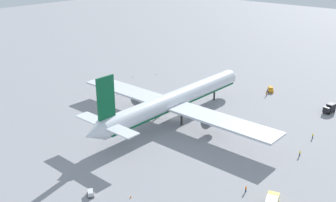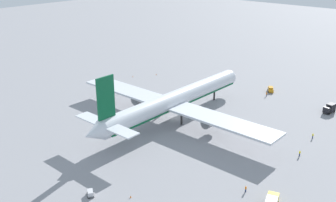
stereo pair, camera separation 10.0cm
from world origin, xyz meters
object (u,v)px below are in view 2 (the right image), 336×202
Objects in this scene: airliner at (174,101)px; traffic_cone_3 at (131,197)px; service_truck_4 at (330,108)px; baggage_cart_0 at (90,193)px; traffic_cone_0 at (133,76)px; ground_worker_0 at (267,94)px; ground_worker_5 at (246,189)px; service_van at (271,89)px; ground_worker_1 at (300,153)px; traffic_cone_2 at (156,74)px; service_truck_2 at (272,202)px; ground_worker_3 at (313,136)px.

traffic_cone_3 is at bearing -151.69° from airliner.
service_truck_4 is 90.60m from baggage_cart_0.
traffic_cone_0 is (23.39, 44.41, -6.37)m from airliner.
ground_worker_0 is 68.08m from ground_worker_5.
service_van is 8.37× the size of traffic_cone_0.
ground_worker_1 is at bearing -102.59° from traffic_cone_0.
ground_worker_1 is 3.20× the size of traffic_cone_0.
traffic_cone_0 is (19.60, 87.75, -0.62)m from ground_worker_1.
ground_worker_1 is 3.20× the size of traffic_cone_2.
service_truck_2 is 3.34× the size of ground_worker_5.
baggage_cart_0 is at bearing -179.20° from ground_worker_0.
airliner is 17.02× the size of service_van.
ground_worker_5 is at bearing 179.19° from ground_worker_3.
traffic_cone_2 is at bearing 70.56° from ground_worker_1.
ground_worker_0 reaches higher than traffic_cone_3.
ground_worker_3 is (-23.72, -28.40, -0.02)m from ground_worker_0.
ground_worker_0 reaches higher than ground_worker_5.
service_truck_4 is 9.59× the size of traffic_cone_0.
traffic_cone_3 is at bearing 124.32° from service_truck_2.
ground_worker_3 reaches higher than traffic_cone_0.
ground_worker_3 is 38.41m from ground_worker_5.
ground_worker_3 is at bearing -170.99° from service_truck_4.
traffic_cone_0 is (70.21, 58.86, -0.45)m from baggage_cart_0.
traffic_cone_0 is 1.00× the size of traffic_cone_2.
service_truck_2 is 79.06m from service_van.
traffic_cone_3 is at bearing 136.28° from ground_worker_5.
airliner reaches higher than traffic_cone_0.
service_van is at bearing -74.19° from traffic_cone_2.
ground_worker_5 is 3.02× the size of traffic_cone_3.
traffic_cone_0 is (44.75, 85.49, -0.57)m from ground_worker_5.
traffic_cone_2 is at bearing 55.82° from ground_worker_5.
baggage_cart_0 is 1.72× the size of ground_worker_1.
service_van is at bearing 1.62° from baggage_cart_0.
traffic_cone_0 is at bearing 77.41° from ground_worker_1.
ground_worker_3 is at bearing -101.03° from traffic_cone_2.
service_truck_2 is 64.64m from service_truck_4.
ground_worker_3 is (17.05, -41.62, -5.76)m from airliner.
service_truck_4 is at bearing -14.99° from baggage_cart_0.
ground_worker_5 is 3.02× the size of traffic_cone_2.
traffic_cone_0 is at bearing 147.32° from traffic_cone_2.
service_truck_4 is at bearing -103.36° from service_van.
ground_worker_1 is (50.61, -28.89, 0.17)m from baggage_cart_0.
ground_worker_1 is (26.83, 5.34, -0.73)m from service_truck_2.
service_truck_2 is 10.09× the size of traffic_cone_0.
traffic_cone_3 is at bearing 154.76° from ground_worker_1.
traffic_cone_3 is (-44.93, 21.18, -0.62)m from ground_worker_1.
ground_worker_3 is (-29.84, -29.83, -0.15)m from service_van.
ground_worker_0 is (0.07, 24.65, -0.78)m from service_truck_4.
baggage_cart_0 is 87.59m from ground_worker_0.
ground_worker_1 is 86.75m from traffic_cone_2.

